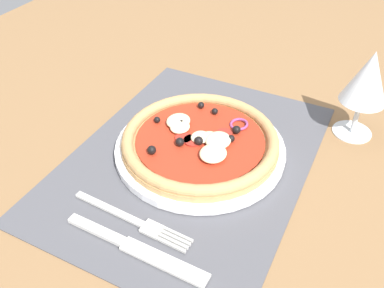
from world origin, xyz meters
TOP-DOWN VIEW (x-y plane):
  - ground_plane at (0.00, 0.00)cm, footprint 190.00×140.00cm
  - placemat at (0.00, 0.00)cm, footprint 46.86×34.58cm
  - plate at (-1.93, 0.73)cm, footprint 26.50×26.50cm
  - pizza at (-1.94, 0.74)cm, footprint 24.30×24.30cm
  - fork at (14.76, -0.41)cm, footprint 2.53×18.06cm
  - knife at (18.37, 1.82)cm, footprint 2.29×20.04cm
  - wine_glass at (-18.28, 21.22)cm, footprint 7.20×7.20cm

SIDE VIEW (x-z plane):
  - ground_plane at x=0.00cm, z-range -2.40..0.00cm
  - placemat at x=0.00cm, z-range 0.00..0.40cm
  - fork at x=14.76cm, z-range 0.40..0.84cm
  - knife at x=18.37cm, z-range 0.35..0.96cm
  - plate at x=-1.93cm, z-range 0.40..1.64cm
  - pizza at x=-1.94cm, z-range 1.41..4.09cm
  - wine_glass at x=-18.28cm, z-range 2.92..17.82cm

